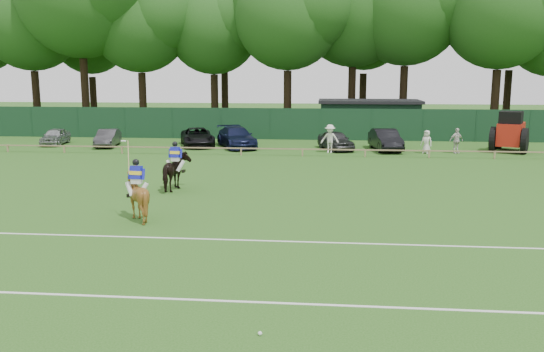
# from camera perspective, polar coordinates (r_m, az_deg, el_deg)

# --- Properties ---
(ground) EXTENTS (160.00, 160.00, 0.00)m
(ground) POSITION_cam_1_polar(r_m,az_deg,el_deg) (19.67, -2.32, -5.55)
(ground) COLOR #1E4C14
(ground) RESTS_ON ground
(horse_dark) EXTENTS (1.06, 2.08, 1.70)m
(horse_dark) POSITION_cam_1_polar(r_m,az_deg,el_deg) (26.66, -9.51, 0.41)
(horse_dark) COLOR black
(horse_dark) RESTS_ON ground
(horse_chestnut) EXTENTS (1.52, 1.68, 1.71)m
(horse_chestnut) POSITION_cam_1_polar(r_m,az_deg,el_deg) (21.62, -13.20, -2.03)
(horse_chestnut) COLOR brown
(horse_chestnut) RESTS_ON ground
(sedan_silver) EXTENTS (1.91, 3.76, 1.23)m
(sedan_silver) POSITION_cam_1_polar(r_m,az_deg,el_deg) (45.82, -20.67, 3.69)
(sedan_silver) COLOR #979A9C
(sedan_silver) RESTS_ON ground
(sedan_grey) EXTENTS (1.95, 3.95, 1.25)m
(sedan_grey) POSITION_cam_1_polar(r_m,az_deg,el_deg) (43.46, -15.97, 3.65)
(sedan_grey) COLOR #313134
(sedan_grey) RESTS_ON ground
(suv_black) EXTENTS (3.55, 5.20, 1.32)m
(suv_black) POSITION_cam_1_polar(r_m,az_deg,el_deg) (42.34, -7.40, 3.84)
(suv_black) COLOR black
(suv_black) RESTS_ON ground
(sedan_navy) EXTENTS (3.89, 5.45, 1.47)m
(sedan_navy) POSITION_cam_1_polar(r_m,az_deg,el_deg) (41.30, -3.54, 3.85)
(sedan_navy) COLOR #111636
(sedan_navy) RESTS_ON ground
(hatch_grey) EXTENTS (2.88, 4.16, 1.31)m
(hatch_grey) POSITION_cam_1_polar(r_m,az_deg,el_deg) (40.24, 6.34, 3.52)
(hatch_grey) COLOR #303033
(hatch_grey) RESTS_ON ground
(estate_black) EXTENTS (2.19, 4.63, 1.47)m
(estate_black) POSITION_cam_1_polar(r_m,az_deg,el_deg) (40.47, 11.18, 3.54)
(estate_black) COLOR black
(estate_black) RESTS_ON ground
(spectator_left) EXTENTS (1.30, 0.85, 1.89)m
(spectator_left) POSITION_cam_1_polar(r_m,az_deg,el_deg) (38.74, 5.76, 3.70)
(spectator_left) COLOR silver
(spectator_left) RESTS_ON ground
(spectator_mid) EXTENTS (1.07, 0.74, 1.69)m
(spectator_mid) POSITION_cam_1_polar(r_m,az_deg,el_deg) (40.16, 17.80, 3.35)
(spectator_mid) COLOR silver
(spectator_mid) RESTS_ON ground
(spectator_right) EXTENTS (0.90, 0.81, 1.54)m
(spectator_right) POSITION_cam_1_polar(r_m,az_deg,el_deg) (39.57, 15.06, 3.29)
(spectator_right) COLOR silver
(spectator_right) RESTS_ON ground
(rider_dark) EXTENTS (0.94, 0.40, 1.41)m
(rider_dark) POSITION_cam_1_polar(r_m,az_deg,el_deg) (26.53, -9.57, 2.01)
(rider_dark) COLOR silver
(rider_dark) RESTS_ON ground
(rider_chestnut) EXTENTS (0.94, 0.62, 2.05)m
(rider_chestnut) POSITION_cam_1_polar(r_m,az_deg,el_deg) (21.46, -13.31, -0.04)
(rider_chestnut) COLOR silver
(rider_chestnut) RESTS_ON ground
(polo_ball) EXTENTS (0.09, 0.09, 0.09)m
(polo_ball) POSITION_cam_1_polar(r_m,az_deg,el_deg) (12.32, -1.20, -15.32)
(polo_ball) COLOR silver
(polo_ball) RESTS_ON ground
(pitch_lines) EXTENTS (60.00, 5.10, 0.01)m
(pitch_lines) POSITION_cam_1_polar(r_m,az_deg,el_deg) (16.37, -4.02, -8.86)
(pitch_lines) COLOR silver
(pitch_lines) RESTS_ON ground
(pitch_rail) EXTENTS (62.10, 0.10, 0.50)m
(pitch_rail) POSITION_cam_1_polar(r_m,az_deg,el_deg) (37.16, 1.50, 2.69)
(pitch_rail) COLOR #997F5B
(pitch_rail) RESTS_ON ground
(perimeter_fence) EXTENTS (92.08, 0.08, 2.50)m
(perimeter_fence) POSITION_cam_1_polar(r_m,az_deg,el_deg) (45.99, 2.32, 5.17)
(perimeter_fence) COLOR #14351E
(perimeter_fence) RESTS_ON ground
(utility_shed) EXTENTS (8.40, 4.40, 3.04)m
(utility_shed) POSITION_cam_1_polar(r_m,az_deg,el_deg) (49.00, 9.58, 5.68)
(utility_shed) COLOR #14331E
(utility_shed) RESTS_ON ground
(tree_row) EXTENTS (96.00, 12.00, 21.00)m
(tree_row) POSITION_cam_1_polar(r_m,az_deg,el_deg) (54.00, 4.93, 4.57)
(tree_row) COLOR #26561C
(tree_row) RESTS_ON ground
(tractor) EXTENTS (3.32, 3.88, 2.76)m
(tractor) POSITION_cam_1_polar(r_m,az_deg,el_deg) (42.09, 22.55, 3.98)
(tractor) COLOR #B01D10
(tractor) RESTS_ON ground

